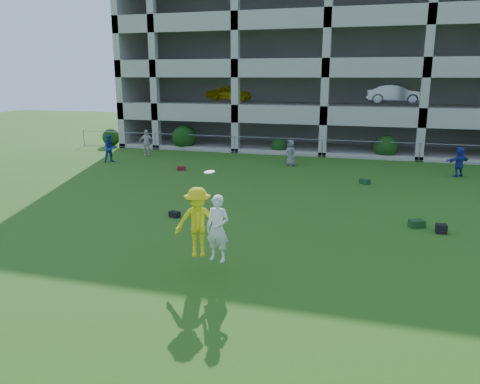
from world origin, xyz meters
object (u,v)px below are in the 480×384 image
(bystander_c, at_px, (291,153))
(parking_garage, at_px, (338,65))
(bystander_b, at_px, (146,143))
(frisbee_contest, at_px, (202,223))
(bystander_a, at_px, (110,148))
(bystander_d, at_px, (459,162))
(crate_d, at_px, (441,229))

(bystander_c, relative_size, parking_garage, 0.05)
(bystander_b, relative_size, frisbee_contest, 0.70)
(bystander_c, bearing_deg, bystander_a, -133.36)
(bystander_b, height_order, parking_garage, parking_garage)
(bystander_b, xyz_separation_m, frisbee_contest, (10.42, -16.84, 0.48))
(bystander_c, height_order, bystander_d, bystander_d)
(bystander_d, distance_m, parking_garage, 15.78)
(frisbee_contest, height_order, parking_garage, parking_garage)
(bystander_c, bearing_deg, frisbee_contest, -51.34)
(bystander_b, xyz_separation_m, parking_garage, (11.36, 11.33, 5.14))
(bystander_c, relative_size, bystander_d, 0.97)
(bystander_a, distance_m, parking_garage, 19.50)
(crate_d, bearing_deg, bystander_a, 154.18)
(bystander_b, bearing_deg, bystander_c, -25.66)
(bystander_b, height_order, bystander_d, bystander_b)
(bystander_d, bearing_deg, crate_d, 41.15)
(bystander_a, bearing_deg, frisbee_contest, -98.13)
(bystander_a, bearing_deg, bystander_b, 22.75)
(bystander_b, height_order, frisbee_contest, frisbee_contest)
(bystander_c, distance_m, crate_d, 12.85)
(parking_garage, bearing_deg, bystander_b, -135.08)
(bystander_a, height_order, bystander_d, bystander_a)
(bystander_d, xyz_separation_m, crate_d, (-1.94, -10.15, -0.65))
(bystander_d, relative_size, frisbee_contest, 0.64)
(crate_d, bearing_deg, parking_garage, 104.03)
(crate_d, height_order, frisbee_contest, frisbee_contest)
(frisbee_contest, bearing_deg, bystander_d, 60.80)
(bystander_b, distance_m, crate_d, 20.65)
(bystander_c, bearing_deg, parking_garage, 120.18)
(bystander_c, xyz_separation_m, bystander_d, (9.11, -0.50, 0.02))
(bystander_c, distance_m, frisbee_contest, 15.92)
(bystander_d, distance_m, frisbee_contest, 17.65)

